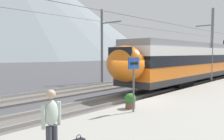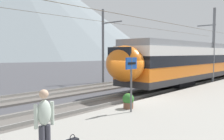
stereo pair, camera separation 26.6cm
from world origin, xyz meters
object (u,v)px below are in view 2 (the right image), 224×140
object	(u,v)px
catenary_mast_far_side	(104,44)
passenger_walking	(44,120)
train_far_track	(209,57)
potted_plant_platform_edge	(128,100)
train_near_platform	(214,59)
handbag_near_sign	(130,105)
catenary_mast_mid	(212,45)
platform_sign	(131,72)

from	to	relation	value
catenary_mast_far_side	passenger_walking	size ratio (longest dim) A/B	25.46
train_far_track	potted_plant_platform_edge	bearing A→B (deg)	-165.83
train_near_platform	handbag_near_sign	size ratio (longest dim) A/B	81.57
passenger_walking	handbag_near_sign	size ratio (longest dim) A/B	4.30
catenary_mast_mid	potted_plant_platform_edge	world-z (taller)	catenary_mast_mid
catenary_mast_far_side	platform_sign	bearing A→B (deg)	-129.72
catenary_mast_far_side	potted_plant_platform_edge	bearing A→B (deg)	-129.72
train_near_platform	train_far_track	bearing A→B (deg)	23.12
platform_sign	catenary_mast_mid	bearing A→B (deg)	7.12
catenary_mast_far_side	handbag_near_sign	bearing A→B (deg)	-129.36
train_near_platform	platform_sign	xyz separation A→B (m)	(-18.43, -3.06, -0.12)
handbag_near_sign	potted_plant_platform_edge	bearing A→B (deg)	179.02
platform_sign	passenger_walking	distance (m)	5.14
train_far_track	passenger_walking	xyz separation A→B (m)	(-34.68, -9.17, -0.90)
potted_plant_platform_edge	handbag_near_sign	bearing A→B (deg)	-0.98
catenary_mast_far_side	platform_sign	xyz separation A→B (m)	(-8.31, -10.00, -1.72)
passenger_walking	train_far_track	bearing A→B (deg)	14.82
catenary_mast_mid	platform_sign	size ratio (longest dim) A/B	18.21
catenary_mast_mid	catenary_mast_far_side	bearing A→B (deg)	125.30
catenary_mast_mid	catenary_mast_far_side	distance (m)	10.09
catenary_mast_mid	passenger_walking	distance (m)	19.44
potted_plant_platform_edge	passenger_walking	bearing A→B (deg)	-161.67
catenary_mast_mid	platform_sign	world-z (taller)	catenary_mast_mid
platform_sign	passenger_walking	bearing A→B (deg)	-165.48
train_far_track	catenary_mast_mid	distance (m)	16.85
handbag_near_sign	train_near_platform	bearing A→B (deg)	8.18
passenger_walking	handbag_near_sign	world-z (taller)	passenger_walking
train_far_track	passenger_walking	world-z (taller)	train_far_track
handbag_near_sign	train_far_track	bearing A→B (deg)	14.22
catenary_mast_far_side	handbag_near_sign	distance (m)	12.74
passenger_walking	potted_plant_platform_edge	bearing A→B (deg)	18.33
train_far_track	potted_plant_platform_edge	size ratio (longest dim) A/B	39.07
train_far_track	platform_sign	size ratio (longest dim) A/B	11.72
platform_sign	potted_plant_platform_edge	size ratio (longest dim) A/B	3.33
train_far_track	catenary_mast_far_side	distance (m)	21.62
passenger_walking	train_near_platform	bearing A→B (deg)	10.52
passenger_walking	potted_plant_platform_edge	xyz separation A→B (m)	(5.32, 1.76, -0.56)
catenary_mast_far_side	passenger_walking	xyz separation A→B (m)	(-13.23, -11.27, -2.50)
catenary_mast_mid	catenary_mast_far_side	xyz separation A→B (m)	(-5.83, 8.23, 0.14)
train_near_platform	catenary_mast_mid	size ratio (longest dim) A/B	0.75
catenary_mast_mid	handbag_near_sign	distance (m)	14.06
train_near_platform	catenary_mast_mid	world-z (taller)	catenary_mast_mid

